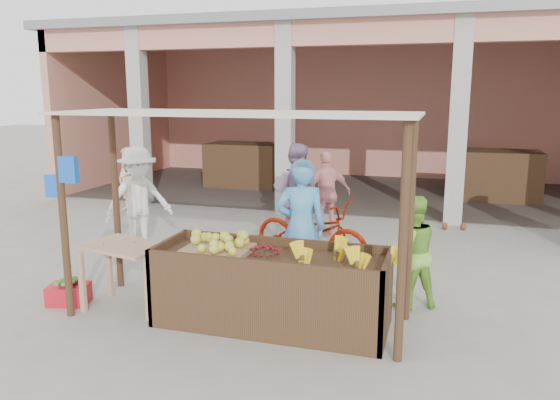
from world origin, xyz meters
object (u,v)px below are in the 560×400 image
(red_crate, at_px, (69,294))
(vendor_blue, at_px, (301,223))
(vendor_green, at_px, (411,249))
(side_table, at_px, (126,255))
(motorcycle, at_px, (311,231))
(fruit_stall, at_px, (271,291))

(red_crate, distance_m, vendor_blue, 3.03)
(red_crate, xyz_separation_m, vendor_green, (4.07, 1.14, 0.61))
(side_table, bearing_deg, motorcycle, 66.43)
(side_table, xyz_separation_m, motorcycle, (1.74, 2.28, -0.13))
(vendor_blue, bearing_deg, motorcycle, -101.44)
(side_table, bearing_deg, vendor_blue, 42.47)
(red_crate, bearing_deg, fruit_stall, -11.00)
(side_table, bearing_deg, red_crate, -157.50)
(vendor_blue, height_order, vendor_green, vendor_blue)
(fruit_stall, height_order, motorcycle, motorcycle)
(vendor_green, relative_size, motorcycle, 0.72)
(side_table, xyz_separation_m, red_crate, (-0.78, -0.12, -0.54))
(vendor_blue, xyz_separation_m, vendor_green, (1.39, -0.02, -0.22))
(fruit_stall, distance_m, vendor_blue, 1.16)
(vendor_green, height_order, motorcycle, vendor_green)
(red_crate, relative_size, vendor_blue, 0.25)
(fruit_stall, height_order, side_table, fruit_stall)
(fruit_stall, distance_m, side_table, 1.85)
(red_crate, relative_size, vendor_green, 0.32)
(red_crate, distance_m, vendor_green, 4.27)
(fruit_stall, xyz_separation_m, red_crate, (-2.61, -0.14, -0.28))
(side_table, xyz_separation_m, vendor_green, (3.29, 1.02, 0.07))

